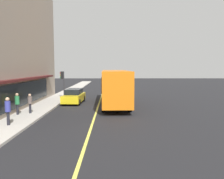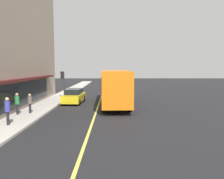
% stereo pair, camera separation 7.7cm
% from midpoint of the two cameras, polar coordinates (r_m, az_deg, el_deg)
% --- Properties ---
extents(ground, '(120.00, 120.00, 0.00)m').
position_cam_midpoint_polar(ground, '(21.77, -3.52, -4.57)').
color(ground, black).
extents(sidewalk, '(80.00, 2.48, 0.15)m').
position_cam_midpoint_polar(sidewalk, '(22.68, -16.87, -4.20)').
color(sidewalk, '#B2ADA3').
rests_on(sidewalk, ground).
extents(lane_centre_stripe, '(36.00, 0.16, 0.01)m').
position_cam_midpoint_polar(lane_centre_stripe, '(21.77, -3.52, -4.56)').
color(lane_centre_stripe, '#D8D14C').
rests_on(lane_centre_stripe, ground).
extents(bus, '(11.19, 2.83, 3.50)m').
position_cam_midpoint_polar(bus, '(23.00, 0.84, 0.96)').
color(bus, orange).
rests_on(bus, ground).
extents(traffic_light, '(0.30, 0.52, 3.20)m').
position_cam_midpoint_polar(traffic_light, '(27.64, -12.14, 2.74)').
color(traffic_light, '#2D2D33').
rests_on(traffic_light, sidewalk).
extents(car_yellow, '(4.39, 2.04, 1.52)m').
position_cam_midpoint_polar(car_yellow, '(24.85, -9.37, -1.65)').
color(car_yellow, yellow).
rests_on(car_yellow, ground).
extents(pedestrian_waiting, '(0.34, 0.34, 1.78)m').
position_cam_midpoint_polar(pedestrian_waiting, '(15.94, -24.49, -4.29)').
color(pedestrian_waiting, black).
rests_on(pedestrian_waiting, sidewalk).
extents(pedestrian_by_curb, '(0.34, 0.34, 1.68)m').
position_cam_midpoint_polar(pedestrian_by_curb, '(19.21, -22.48, -2.83)').
color(pedestrian_by_curb, black).
rests_on(pedestrian_by_curb, sidewalk).
extents(pedestrian_mid_block, '(0.34, 0.34, 1.57)m').
position_cam_midpoint_polar(pedestrian_mid_block, '(19.44, -19.70, -2.86)').
color(pedestrian_mid_block, black).
rests_on(pedestrian_mid_block, sidewalk).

